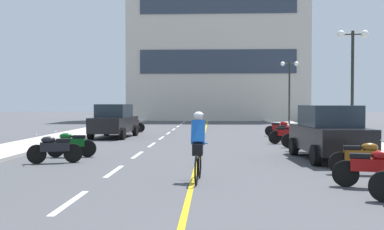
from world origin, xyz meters
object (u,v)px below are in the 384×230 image
Objects in this scene: motorcycle_11 at (127,126)px; parked_car_mid at (114,121)px; motorcycle_5 at (71,144)px; motorcycle_12 at (131,125)px; cyclist_rider at (198,145)px; motorcycle_9 at (288,131)px; motorcycle_7 at (301,136)px; motorcycle_10 at (280,128)px; parked_car_near at (329,132)px; motorcycle_2 at (372,167)px; street_lamp_far at (289,78)px; motorcycle_6 at (310,140)px; motorcycle_8 at (286,133)px; motorcycle_4 at (55,148)px; motorcycle_3 at (362,157)px; street_lamp_mid at (353,60)px.

parked_car_mid is at bearing -93.30° from motorcycle_11.
motorcycle_12 is (-0.27, 13.61, 0.00)m from motorcycle_5.
cyclist_rider reaches higher than motorcycle_12.
motorcycle_9 is at bearing 71.20° from cyclist_rider.
motorcycle_7 is 1.01× the size of motorcycle_10.
parked_car_near is at bearing -53.76° from motorcycle_11.
motorcycle_2 is at bearing -32.70° from motorcycle_5.
motorcycle_9 is at bearing 90.71° from parked_car_near.
parked_car_mid is 2.53× the size of motorcycle_12.
motorcycle_2 and motorcycle_5 have the same top height.
motorcycle_5 is (-11.22, -22.09, -3.40)m from street_lamp_far.
motorcycle_2 is at bearing -90.98° from motorcycle_10.
cyclist_rider reaches higher than motorcycle_6.
motorcycle_11 is (0.17, 2.93, -0.44)m from parked_car_mid.
motorcycle_2 is (-2.74, -27.54, -3.40)m from street_lamp_far.
parked_car_near is 8.82m from motorcycle_5.
motorcycle_8 and motorcycle_10 have the same top height.
motorcycle_2 is 9.37m from motorcycle_4.
motorcycle_6 is at bearing -90.38° from motorcycle_7.
motorcycle_10 is (0.04, 2.75, 0.00)m from motorcycle_9.
motorcycle_8 is 1.00× the size of motorcycle_11.
motorcycle_4 is (-11.27, -23.67, -3.40)m from street_lamp_far.
street_lamp_far is at bearing 78.29° from motorcycle_10.
motorcycle_11 is (-0.21, 13.58, 0.00)m from motorcycle_4.
parked_car_near is 2.55× the size of motorcycle_6.
motorcycle_11 is 17.41m from cyclist_rider.
motorcycle_5 is at bearing -166.41° from motorcycle_6.
motorcycle_6 is 1.00× the size of motorcycle_7.
parked_car_near is at bearing -96.14° from street_lamp_far.
motorcycle_11 is (-8.97, 4.58, 0.00)m from motorcycle_9.
motorcycle_7 is at bearing 91.51° from parked_car_near.
motorcycle_4 is 0.98× the size of motorcycle_10.
parked_car_mid is at bearing 126.38° from motorcycle_3.
motorcycle_7 is at bearing -90.24° from motorcycle_9.
street_lamp_mid is at bearing 75.40° from motorcycle_2.
cyclist_rider reaches higher than motorcycle_7.
motorcycle_3 is 18.03m from motorcycle_11.
motorcycle_12 is at bearing 132.63° from motorcycle_7.
motorcycle_6 is (8.68, 2.10, 0.00)m from motorcycle_5.
motorcycle_8 is at bearing -95.07° from motorcycle_10.
motorcycle_6 is 1.03× the size of motorcycle_9.
motorcycle_3 and motorcycle_7 have the same top height.
parked_car_mid is at bearing -131.85° from street_lamp_far.
motorcycle_10 is (-0.05, 10.54, -0.44)m from parked_car_near.
motorcycle_4 is (-11.53, -7.64, -3.43)m from street_lamp_mid.
motorcycle_8 is 11.69m from motorcycle_12.
cyclist_rider reaches higher than motorcycle_10.
motorcycle_4 is 1.58m from motorcycle_5.
motorcycle_8 is at bearing -173.68° from street_lamp_mid.
street_lamp_far is at bearing 76.07° from cyclist_rider.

